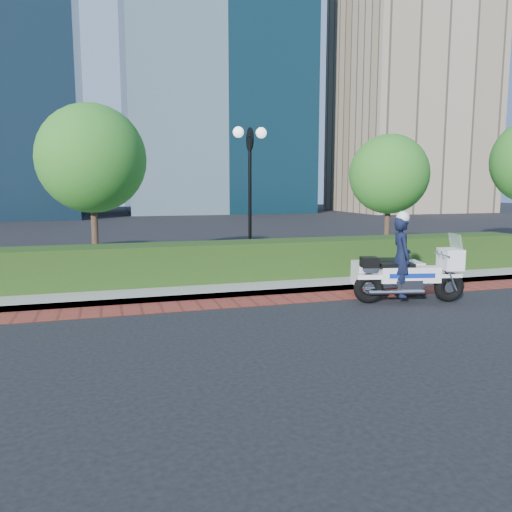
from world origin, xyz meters
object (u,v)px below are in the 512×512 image
object	(u,v)px
tree_b	(92,159)
police_motorcycle	(399,269)
lamppost	(250,175)
tree_c	(389,174)

from	to	relation	value
tree_b	police_motorcycle	bearing A→B (deg)	-39.91
lamppost	police_motorcycle	size ratio (longest dim) A/B	1.65
lamppost	tree_b	world-z (taller)	tree_b
tree_c	lamppost	bearing A→B (deg)	-166.70
lamppost	police_motorcycle	xyz separation A→B (m)	(2.35, -4.43, -2.25)
lamppost	tree_b	bearing A→B (deg)	163.89
tree_b	tree_c	size ratio (longest dim) A/B	1.14
tree_b	police_motorcycle	xyz separation A→B (m)	(6.85, -5.73, -2.72)
tree_c	police_motorcycle	world-z (taller)	tree_c
tree_c	police_motorcycle	distance (m)	6.94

